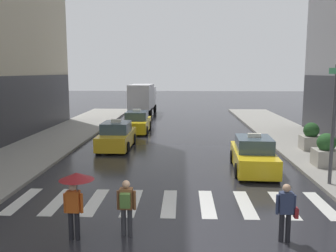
{
  "coord_description": "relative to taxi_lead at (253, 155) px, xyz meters",
  "views": [
    {
      "loc": [
        0.47,
        -9.54,
        4.67
      ],
      "look_at": [
        -0.26,
        8.0,
        2.05
      ],
      "focal_mm": 39.03,
      "sensor_mm": 36.0,
      "label": 1
    }
  ],
  "objects": [
    {
      "name": "pedestrian_with_umbrella",
      "position": [
        -6.29,
        -7.56,
        0.79
      ],
      "size": [
        0.96,
        0.96,
        1.94
      ],
      "color": "black",
      "rests_on": "ground"
    },
    {
      "name": "crosswalk_markings",
      "position": [
        -3.82,
        -4.56,
        -0.72
      ],
      "size": [
        11.3,
        2.8,
        0.01
      ],
      "color": "silver",
      "rests_on": "ground"
    },
    {
      "name": "pedestrian_with_backpack",
      "position": [
        -4.94,
        -7.3,
        0.25
      ],
      "size": [
        0.55,
        0.43,
        1.65
      ],
      "color": "#333338",
      "rests_on": "ground"
    },
    {
      "name": "box_truck",
      "position": [
        -7.7,
        21.99,
        1.13
      ],
      "size": [
        2.42,
        7.59,
        3.35
      ],
      "color": "#2D2D2D",
      "rests_on": "ground"
    },
    {
      "name": "planter_mid_block",
      "position": [
        4.12,
        4.19,
        0.15
      ],
      "size": [
        1.1,
        1.1,
        1.6
      ],
      "color": "#A8A399",
      "rests_on": "curb_right"
    },
    {
      "name": "ground_plane",
      "position": [
        -3.82,
        -7.56,
        -0.72
      ],
      "size": [
        160.0,
        160.0,
        0.0
      ],
      "primitive_type": "plane",
      "color": "#26262B"
    },
    {
      "name": "pedestrian_with_handbag",
      "position": [
        -0.51,
        -7.42,
        0.21
      ],
      "size": [
        0.6,
        0.24,
        1.65
      ],
      "color": "black",
      "rests_on": "ground"
    },
    {
      "name": "planter_near_corner",
      "position": [
        3.55,
        0.43,
        0.15
      ],
      "size": [
        1.1,
        1.1,
        1.6
      ],
      "color": "#A8A399",
      "rests_on": "curb_right"
    },
    {
      "name": "taxi_second",
      "position": [
        -7.43,
        4.86,
        0.0
      ],
      "size": [
        1.96,
        4.55,
        1.8
      ],
      "color": "gold",
      "rests_on": "ground"
    },
    {
      "name": "taxi_third",
      "position": [
        -6.93,
        10.96,
        0.0
      ],
      "size": [
        1.94,
        4.54,
        1.8
      ],
      "color": "yellow",
      "rests_on": "ground"
    },
    {
      "name": "taxi_lead",
      "position": [
        0.0,
        0.0,
        0.0
      ],
      "size": [
        2.1,
        4.62,
        1.8
      ],
      "color": "yellow",
      "rests_on": "ground"
    }
  ]
}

